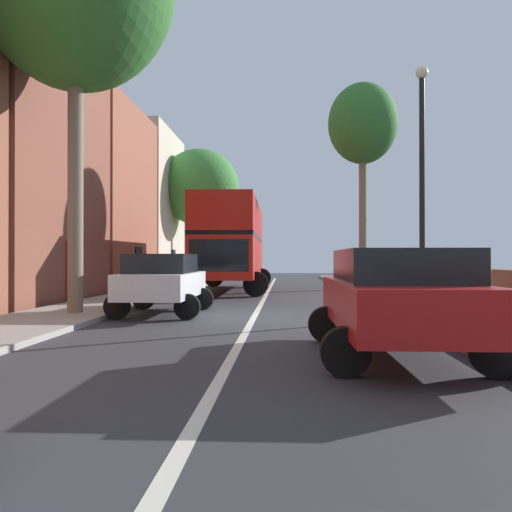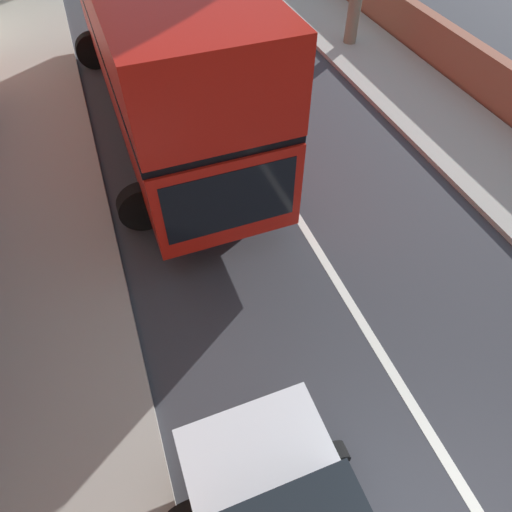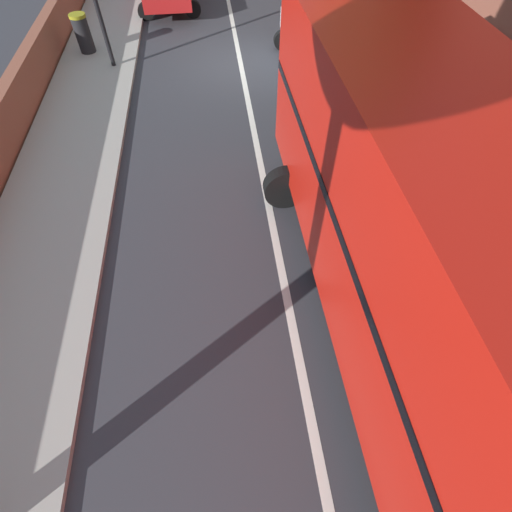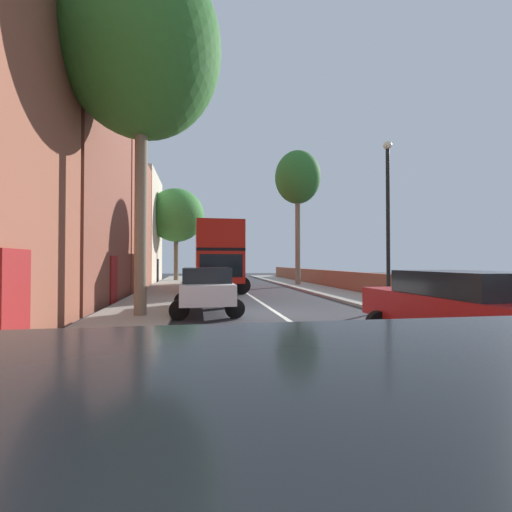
{
  "view_description": "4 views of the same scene",
  "coord_description": "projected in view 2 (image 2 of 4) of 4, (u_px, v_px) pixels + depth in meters",
  "views": [
    {
      "loc": [
        0.82,
        -13.58,
        1.5
      ],
      "look_at": [
        -0.35,
        6.93,
        1.62
      ],
      "focal_mm": 36.74,
      "sensor_mm": 36.0,
      "label": 1
    },
    {
      "loc": [
        -3.09,
        0.36,
        6.48
      ],
      "look_at": [
        -1.42,
        4.92,
        0.83
      ],
      "focal_mm": 31.48,
      "sensor_mm": 36.0,
      "label": 2
    },
    {
      "loc": [
        1.04,
        13.49,
        6.23
      ],
      "look_at": [
        0.55,
        9.29,
        0.83
      ],
      "focal_mm": 26.59,
      "sensor_mm": 36.0,
      "label": 3
    },
    {
      "loc": [
        -2.77,
        -11.55,
        1.83
      ],
      "look_at": [
        1.1,
        10.88,
        2.23
      ],
      "focal_mm": 23.37,
      "sensor_mm": 36.0,
      "label": 4
    }
  ],
  "objects": [
    {
      "name": "double_decker_bus",
      "position": [
        153.0,
        26.0,
        9.76
      ],
      "size": [
        3.65,
        10.46,
        4.06
      ],
      "color": "#B3160D",
      "rests_on": "ground"
    }
  ]
}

